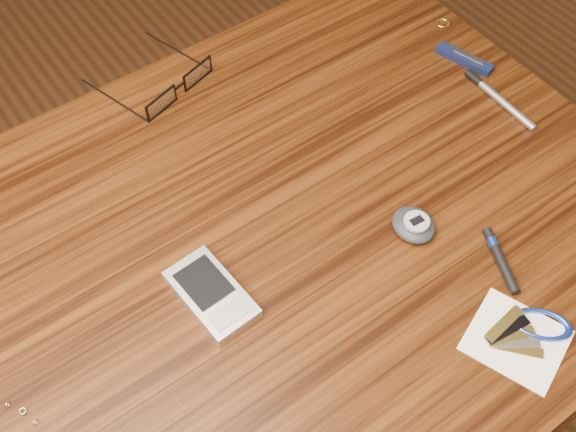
% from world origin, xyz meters
% --- Properties ---
extents(desk, '(1.00, 0.70, 0.75)m').
position_xyz_m(desk, '(0.00, 0.00, 0.65)').
color(desk, '#391B09').
rests_on(desk, ground).
extents(eyeglasses, '(0.16, 0.16, 0.03)m').
position_xyz_m(eyeglasses, '(0.07, 0.28, 0.76)').
color(eyeglasses, black).
rests_on(eyeglasses, desk).
extents(gold_ring, '(0.02, 0.02, 0.00)m').
position_xyz_m(gold_ring, '(0.47, 0.17, 0.75)').
color(gold_ring, '#D7C76C').
rests_on(gold_ring, desk).
extents(pda_phone, '(0.07, 0.11, 0.02)m').
position_xyz_m(pda_phone, '(-0.06, -0.02, 0.76)').
color(pda_phone, '#B4B5B9').
rests_on(pda_phone, desk).
extents(pedometer, '(0.05, 0.06, 0.02)m').
position_xyz_m(pedometer, '(0.18, -0.08, 0.76)').
color(pedometer, black).
rests_on(pedometer, desk).
extents(notepad_keys, '(0.13, 0.12, 0.01)m').
position_xyz_m(notepad_keys, '(0.19, -0.26, 0.75)').
color(notepad_keys, white).
rests_on(notepad_keys, desk).
extents(pocket_knife, '(0.04, 0.09, 0.01)m').
position_xyz_m(pocket_knife, '(0.44, 0.09, 0.76)').
color(pocket_knife, '#0F1B32').
rests_on(pocket_knife, desk).
extents(silver_pen, '(0.01, 0.13, 0.01)m').
position_xyz_m(silver_pen, '(0.42, 0.02, 0.76)').
color(silver_pen, '#B0B1B5').
rests_on(silver_pen, desk).
extents(black_blue_pen, '(0.05, 0.08, 0.01)m').
position_xyz_m(black_blue_pen, '(0.23, -0.18, 0.76)').
color(black_blue_pen, black).
rests_on(black_blue_pen, desk).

